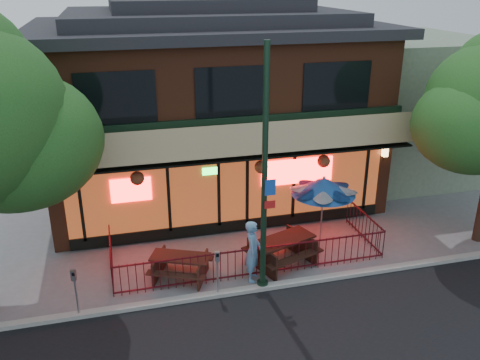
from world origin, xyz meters
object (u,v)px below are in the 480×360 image
(picnic_table_right, at_px, (282,247))
(patio_umbrella, at_px, (324,186))
(picnic_table_left, at_px, (181,263))
(parking_meter_far, at_px, (75,286))
(parking_meter_near, at_px, (217,266))
(pedestrian, at_px, (253,251))
(street_light, at_px, (264,188))

(picnic_table_right, relative_size, patio_umbrella, 1.02)
(picnic_table_left, bearing_deg, parking_meter_far, -157.92)
(parking_meter_near, bearing_deg, patio_umbrella, 28.47)
(picnic_table_right, xyz_separation_m, pedestrian, (-1.13, -0.61, 0.38))
(pedestrian, distance_m, parking_meter_near, 1.32)
(street_light, distance_m, parking_meter_far, 5.57)
(picnic_table_left, xyz_separation_m, parking_meter_far, (-2.91, -1.18, 0.47))
(picnic_table_left, bearing_deg, street_light, -26.48)
(picnic_table_right, relative_size, pedestrian, 1.29)
(parking_meter_near, distance_m, parking_meter_far, 3.78)
(street_light, relative_size, picnic_table_left, 3.29)
(parking_meter_far, bearing_deg, parking_meter_near, -0.00)
(street_light, bearing_deg, parking_meter_far, -179.13)
(picnic_table_right, xyz_separation_m, parking_meter_far, (-6.10, -1.19, 0.39))
(picnic_table_left, bearing_deg, pedestrian, -16.26)
(patio_umbrella, bearing_deg, parking_meter_far, -164.36)
(street_light, bearing_deg, pedestrian, 107.32)
(parking_meter_far, bearing_deg, picnic_table_right, 11.03)
(pedestrian, bearing_deg, parking_meter_far, 118.95)
(picnic_table_right, bearing_deg, patio_umbrella, 30.19)
(street_light, xyz_separation_m, parking_meter_far, (-5.12, -0.08, -2.19))
(patio_umbrella, height_order, parking_meter_near, patio_umbrella)
(picnic_table_left, xyz_separation_m, picnic_table_right, (3.19, 0.01, 0.09))
(picnic_table_left, relative_size, pedestrian, 1.12)
(picnic_table_right, relative_size, parking_meter_far, 1.72)
(picnic_table_left, distance_m, pedestrian, 2.19)
(picnic_table_right, bearing_deg, picnic_table_left, -179.84)
(pedestrian, distance_m, parking_meter_far, 5.00)
(pedestrian, bearing_deg, patio_umbrella, -38.27)
(picnic_table_right, bearing_deg, street_light, -131.24)
(picnic_table_left, bearing_deg, patio_umbrella, 11.60)
(picnic_table_right, height_order, pedestrian, pedestrian)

